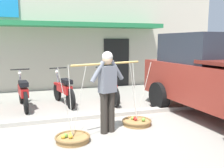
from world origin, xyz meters
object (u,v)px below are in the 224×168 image
fruit_basket_left_side (137,122)px  fruit_vendor (107,87)px  fruit_basket_right_side (72,138)px  motorcycle_third_in_row (64,90)px  motorcycle_second_in_row (23,93)px  motorcycle_end_of_row (109,88)px  parked_truck (223,77)px

fruit_basket_left_side → fruit_vendor: bearing=-161.7°
fruit_basket_right_side → motorcycle_third_in_row: size_ratio=0.81×
motorcycle_second_in_row → motorcycle_end_of_row: (2.52, -0.11, 0.00)m
fruit_vendor → parked_truck: parked_truck is taller
motorcycle_third_in_row → parked_truck: (3.50, -2.60, 0.58)m
fruit_basket_right_side → motorcycle_second_in_row: (-0.90, 2.89, 0.38)m
fruit_basket_left_side → fruit_basket_right_side: same height
motorcycle_second_in_row → motorcycle_end_of_row: 2.52m
fruit_vendor → fruit_basket_left_side: 1.22m
fruit_basket_left_side → motorcycle_third_in_row: (-1.32, 2.42, 0.38)m
fruit_basket_left_side → parked_truck: 2.39m
motorcycle_end_of_row → motorcycle_third_in_row: bearing=173.9°
fruit_vendor → motorcycle_second_in_row: bearing=122.6°
motorcycle_second_in_row → parked_truck: (4.65, -2.56, 0.58)m
fruit_basket_right_side → motorcycle_third_in_row: bearing=85.1°
motorcycle_second_in_row → motorcycle_end_of_row: bearing=-2.5°
fruit_basket_right_side → motorcycle_end_of_row: size_ratio=0.80×
fruit_basket_right_side → motorcycle_end_of_row: fruit_basket_right_side is taller
fruit_basket_left_side → motorcycle_second_in_row: (-2.47, 2.38, 0.38)m
fruit_vendor → fruit_basket_right_side: size_ratio=1.17×
motorcycle_third_in_row → motorcycle_end_of_row: 1.38m
fruit_vendor → motorcycle_second_in_row: 3.17m
fruit_basket_left_side → parked_truck: parked_truck is taller
motorcycle_end_of_row → motorcycle_second_in_row: bearing=177.5°
motorcycle_second_in_row → fruit_basket_right_side: bearing=-72.7°
fruit_vendor → parked_truck: bearing=1.5°
motorcycle_third_in_row → motorcycle_end_of_row: bearing=-6.1°
fruit_vendor → motorcycle_end_of_row: fruit_vendor is taller
motorcycle_third_in_row → motorcycle_end_of_row: (1.37, -0.15, 0.00)m
fruit_vendor → motorcycle_end_of_row: 2.71m
motorcycle_third_in_row → parked_truck: size_ratio=0.38×
motorcycle_second_in_row → motorcycle_third_in_row: bearing=1.9°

